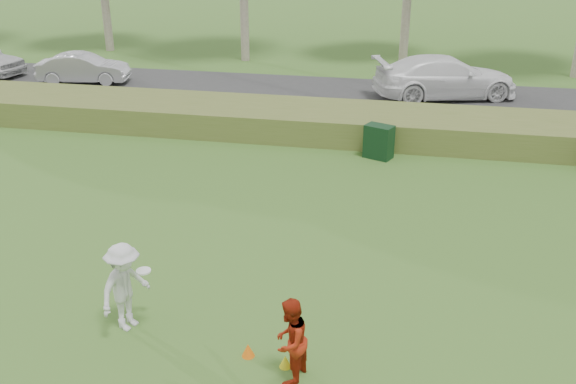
% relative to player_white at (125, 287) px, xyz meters
% --- Properties ---
extents(ground, '(120.00, 120.00, 0.00)m').
position_rel_player_white_xyz_m(ground, '(2.28, -0.16, -0.87)').
color(ground, '#346120').
rests_on(ground, ground).
extents(reed_strip, '(80.00, 3.00, 0.90)m').
position_rel_player_white_xyz_m(reed_strip, '(2.28, 11.84, -0.42)').
color(reed_strip, '#526327').
rests_on(reed_strip, ground).
extents(park_road, '(80.00, 6.00, 0.06)m').
position_rel_player_white_xyz_m(park_road, '(2.28, 16.84, -0.84)').
color(park_road, '#2D2D2D').
rests_on(park_road, ground).
extents(player_white, '(1.04, 1.28, 1.74)m').
position_rel_player_white_xyz_m(player_white, '(0.00, 0.00, 0.00)').
color(player_white, silver).
rests_on(player_white, ground).
extents(player_red, '(0.74, 0.86, 1.53)m').
position_rel_player_white_xyz_m(player_red, '(3.24, -0.85, -0.11)').
color(player_red, '#9D220D').
rests_on(player_red, ground).
extents(cone_orange, '(0.23, 0.23, 0.25)m').
position_rel_player_white_xyz_m(cone_orange, '(2.41, -0.41, -0.75)').
color(cone_orange, orange).
rests_on(cone_orange, ground).
extents(cone_yellow, '(0.21, 0.21, 0.23)m').
position_rel_player_white_xyz_m(cone_yellow, '(3.11, -0.57, -0.76)').
color(cone_yellow, yellow).
rests_on(cone_yellow, ground).
extents(utility_cabinet, '(0.99, 0.82, 1.06)m').
position_rel_player_white_xyz_m(utility_cabinet, '(3.98, 9.91, -0.34)').
color(utility_cabinet, black).
rests_on(utility_cabinet, ground).
extents(car_mid, '(4.15, 2.10, 1.30)m').
position_rel_player_white_xyz_m(car_mid, '(-9.53, 16.69, -0.16)').
color(car_mid, silver).
rests_on(car_mid, park_road).
extents(car_right, '(6.26, 4.06, 1.69)m').
position_rel_player_white_xyz_m(car_right, '(6.17, 17.33, 0.03)').
color(car_right, white).
rests_on(car_right, park_road).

